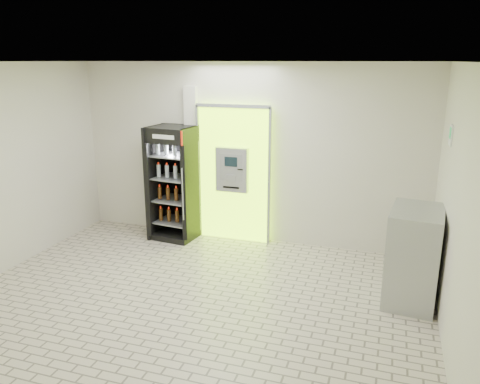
% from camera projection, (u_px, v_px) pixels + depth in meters
% --- Properties ---
extents(ground, '(6.00, 6.00, 0.00)m').
position_uv_depth(ground, '(189.00, 305.00, 5.97)').
color(ground, '#BEAF9E').
rests_on(ground, ground).
extents(room_shell, '(6.00, 6.00, 6.00)m').
position_uv_depth(room_shell, '(184.00, 164.00, 5.47)').
color(room_shell, silver).
rests_on(room_shell, ground).
extents(atm_assembly, '(1.30, 0.24, 2.33)m').
position_uv_depth(atm_assembly, '(234.00, 173.00, 7.92)').
color(atm_assembly, '#A7FF10').
rests_on(atm_assembly, ground).
extents(pillar, '(0.22, 0.11, 2.60)m').
position_uv_depth(pillar, '(192.00, 162.00, 8.15)').
color(pillar, silver).
rests_on(pillar, ground).
extents(beverage_cooler, '(0.80, 0.75, 1.96)m').
position_uv_depth(beverage_cooler, '(175.00, 185.00, 8.06)').
color(beverage_cooler, black).
rests_on(beverage_cooler, ground).
extents(steel_cabinet, '(0.71, 0.98, 1.23)m').
position_uv_depth(steel_cabinet, '(413.00, 256.00, 5.95)').
color(steel_cabinet, '#9EA1A5').
rests_on(steel_cabinet, ground).
extents(exit_sign, '(0.02, 0.22, 0.26)m').
position_uv_depth(exit_sign, '(451.00, 135.00, 5.79)').
color(exit_sign, white).
rests_on(exit_sign, room_shell).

